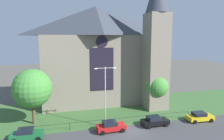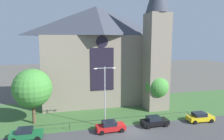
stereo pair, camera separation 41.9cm
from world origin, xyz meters
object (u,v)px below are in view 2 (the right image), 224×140
at_px(tree_left_near, 32,88).
at_px(parked_car_yellow, 200,117).
at_px(streetlamp_near, 105,90).
at_px(church_building, 101,53).
at_px(parked_car_red, 110,126).
at_px(tree_right_near, 157,87).
at_px(parked_car_black, 154,121).
at_px(parked_car_green, 26,134).

height_order(tree_left_near, parked_car_yellow, tree_left_near).
relative_size(tree_left_near, streetlamp_near, 0.95).
distance_m(church_building, tree_left_near, 16.58).
relative_size(streetlamp_near, parked_car_red, 2.18).
distance_m(church_building, tree_right_near, 13.64).
bearing_deg(parked_car_black, parked_car_red, -179.37).
relative_size(streetlamp_near, parked_car_yellow, 2.17).
height_order(streetlamp_near, parked_car_black, streetlamp_near).
height_order(parked_car_black, parked_car_yellow, same).
relative_size(tree_left_near, tree_right_near, 1.32).
relative_size(tree_left_near, parked_car_red, 2.06).
bearing_deg(parked_car_yellow, parked_car_black, -178.84).
xyz_separation_m(church_building, parked_car_black, (5.46, -15.16, -9.53)).
bearing_deg(church_building, tree_right_near, -42.30).
relative_size(church_building, streetlamp_near, 2.81).
bearing_deg(parked_car_red, tree_left_near, 150.59).
xyz_separation_m(streetlamp_near, parked_car_yellow, (15.40, -1.69, -5.06)).
height_order(church_building, streetlamp_near, church_building).
distance_m(streetlamp_near, parked_car_red, 5.36).
xyz_separation_m(church_building, streetlamp_near, (-2.03, -13.68, -4.47)).
bearing_deg(streetlamp_near, parked_car_yellow, -6.25).
height_order(parked_car_green, parked_car_black, same).
bearing_deg(parked_car_yellow, tree_right_near, 123.70).
height_order(tree_left_near, parked_car_black, tree_left_near).
xyz_separation_m(streetlamp_near, parked_car_black, (7.48, -1.48, -5.06)).
bearing_deg(tree_right_near, parked_car_green, -163.16).
bearing_deg(church_building, parked_car_red, -96.04).
distance_m(parked_car_green, parked_car_black, 18.54).
height_order(church_building, parked_car_red, church_building).
relative_size(church_building, parked_car_yellow, 6.08).
relative_size(parked_car_red, parked_car_black, 1.00).
height_order(tree_right_near, parked_car_red, tree_right_near).
height_order(streetlamp_near, parked_car_green, streetlamp_near).
distance_m(tree_left_near, streetlamp_near, 11.40).
bearing_deg(parked_car_black, church_building, 108.43).
bearing_deg(parked_car_green, parked_car_yellow, 1.39).
distance_m(church_building, parked_car_green, 22.08).
height_order(church_building, tree_left_near, church_building).
bearing_deg(parked_car_green, streetlamp_near, 9.05).
distance_m(parked_car_red, parked_car_yellow, 15.01).
distance_m(tree_right_near, parked_car_yellow, 9.05).
bearing_deg(parked_car_black, tree_left_near, 161.77).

